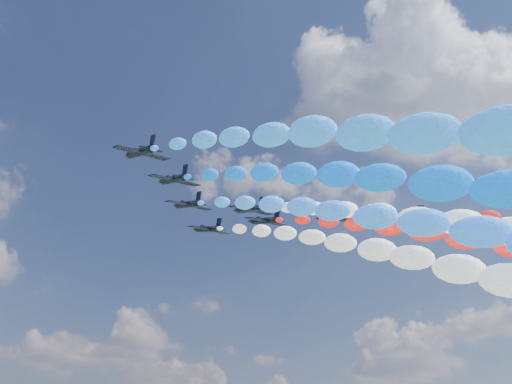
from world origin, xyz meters
TOP-DOWN VIEW (x-y plane):
  - jet_0 at (-30.50, -4.89)m, footprint 9.84×13.44m
  - trail_0 at (-30.50, -62.44)m, footprint 5.79×110.13m
  - jet_1 at (-19.78, 3.02)m, footprint 9.98×13.54m
  - trail_1 at (-19.78, -54.52)m, footprint 5.79×110.13m
  - jet_2 at (-10.59, 13.79)m, footprint 9.93×13.51m
  - trail_2 at (-10.59, -43.76)m, footprint 5.79×110.13m
  - jet_3 at (1.78, 8.94)m, footprint 10.04×13.59m
  - trail_3 at (1.78, -48.61)m, footprint 5.79×110.13m
  - jet_4 at (1.68, 25.98)m, footprint 10.32×13.78m
  - trail_4 at (1.68, -31.57)m, footprint 5.79×110.13m
  - jet_5 at (8.89, 13.37)m, footprint 9.97×13.53m
  - trail_5 at (8.89, -44.18)m, footprint 5.79×110.13m
  - jet_6 at (20.56, 2.72)m, footprint 10.05×13.59m
  - jet_7 at (32.49, -6.23)m, footprint 10.52×13.92m

SIDE VIEW (x-z plane):
  - trail_0 at x=-30.50m, z-range 58.89..105.13m
  - trail_1 at x=-19.78m, z-range 58.89..105.13m
  - trail_2 at x=-10.59m, z-range 58.89..105.13m
  - trail_3 at x=1.78m, z-range 58.89..105.13m
  - trail_4 at x=1.68m, z-range 58.89..105.13m
  - trail_5 at x=8.89m, z-range 58.89..105.13m
  - jet_0 at x=-30.50m, z-range 100.61..106.46m
  - jet_1 at x=-19.78m, z-range 100.61..106.46m
  - jet_2 at x=-10.59m, z-range 100.61..106.46m
  - jet_3 at x=1.78m, z-range 100.61..106.46m
  - jet_4 at x=1.68m, z-range 100.61..106.46m
  - jet_5 at x=8.89m, z-range 100.61..106.46m
  - jet_6 at x=20.56m, z-range 100.61..106.46m
  - jet_7 at x=32.49m, z-range 100.61..106.46m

